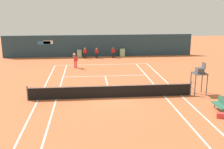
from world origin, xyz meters
TOP-DOWN VIEW (x-y plane):
  - ground_plane at (-0.00, 0.58)m, footprint 80.00×80.00m
  - tennis_net at (0.00, 0.00)m, footprint 12.10×0.10m
  - sponsor_back_wall at (0.01, 16.97)m, footprint 25.00×1.02m
  - umpire_chair at (6.70, 0.18)m, footprint 1.00×1.00m
  - player_bench at (6.72, -3.38)m, footprint 0.54×1.46m
  - player_on_baseline at (-2.93, 10.15)m, footprint 0.50×0.74m
  - ball_kid_centre_post at (-1.89, 15.60)m, footprint 0.46×0.21m
  - ball_kid_left_post at (-0.41, 15.60)m, footprint 0.44×0.19m
  - ball_kid_right_post at (1.73, 15.60)m, footprint 0.46×0.23m
  - tennis_ball_mid_court at (1.31, 5.64)m, footprint 0.07×0.07m
  - tennis_ball_by_sideline at (4.49, 9.71)m, footprint 0.07×0.07m
  - tennis_ball_near_service_line at (-3.86, 7.82)m, footprint 0.07×0.07m

SIDE VIEW (x-z plane):
  - ground_plane at x=0.00m, z-range 0.00..0.01m
  - tennis_ball_mid_court at x=1.31m, z-range 0.00..0.07m
  - tennis_ball_by_sideline at x=4.49m, z-range 0.00..0.07m
  - tennis_ball_near_service_line at x=-3.86m, z-range 0.00..0.07m
  - player_bench at x=6.72m, z-range 0.07..0.95m
  - tennis_net at x=0.00m, z-range -0.02..1.05m
  - ball_kid_left_post at x=-0.41m, z-range 0.10..1.42m
  - ball_kid_centre_post at x=-1.89m, z-range 0.10..1.48m
  - ball_kid_right_post at x=1.73m, z-range 0.11..1.50m
  - player_on_baseline at x=-2.93m, z-range 0.03..1.80m
  - sponsor_back_wall at x=0.01m, z-range -0.04..2.81m
  - umpire_chair at x=6.70m, z-range 0.44..2.92m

